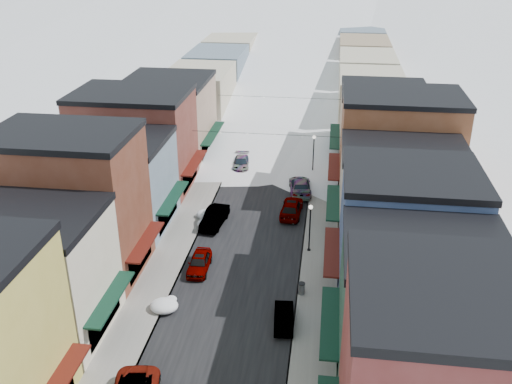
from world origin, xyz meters
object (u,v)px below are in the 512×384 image
(car_green_sedan, at_px, (284,317))
(trash_can, at_px, (301,288))
(car_dark_hatch, at_px, (214,217))
(car_silver_sedan, at_px, (199,262))
(streetlamp_near, at_px, (310,222))

(car_green_sedan, bearing_deg, trash_can, -110.33)
(car_dark_hatch, bearing_deg, car_silver_sedan, -81.06)
(car_silver_sedan, xyz_separation_m, car_green_sedan, (7.80, -6.39, -0.06))
(car_green_sedan, bearing_deg, streetlamp_near, -101.83)
(car_silver_sedan, distance_m, trash_can, 9.24)
(car_dark_hatch, distance_m, trash_can, 14.15)
(car_green_sedan, distance_m, streetlamp_near, 11.01)
(car_green_sedan, distance_m, trash_can, 3.97)
(car_silver_sedan, distance_m, streetlamp_near, 10.34)
(car_silver_sedan, distance_m, car_dark_hatch, 8.18)
(trash_can, bearing_deg, car_silver_sedan, 163.83)
(car_silver_sedan, bearing_deg, car_green_sedan, -41.09)
(car_silver_sedan, xyz_separation_m, car_dark_hatch, (-0.34, 8.18, 0.09))
(car_silver_sedan, xyz_separation_m, streetlamp_near, (9.13, 4.28, 2.29))
(car_green_sedan, relative_size, streetlamp_near, 0.89)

